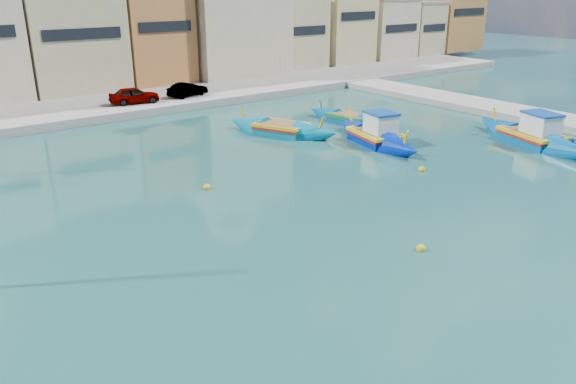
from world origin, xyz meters
name	(u,v)px	position (x,y,z in m)	size (l,w,h in m)	color
ground	(522,224)	(0.00, 0.00, 0.00)	(160.00, 160.00, 0.00)	#164343
north_quay	(175,98)	(0.00, 32.00, 0.30)	(80.00, 8.00, 0.60)	gray
north_townhouses	(199,31)	(6.68, 39.36, 5.00)	(83.20, 7.87, 10.19)	tan
parked_cars	(57,105)	(-9.91, 30.50, 1.23)	(23.70, 2.23, 1.29)	#4C1919
luzzu_turquoise_cabin	(532,138)	(11.80, 6.55, 0.39)	(4.97, 10.16, 3.20)	#005AA1
luzzu_blue_cabin	(376,137)	(4.16, 12.57, 0.38)	(4.15, 9.14, 3.14)	#0021A4
luzzu_cyan_mid	(349,119)	(6.58, 17.58, 0.23)	(2.97, 7.70, 2.22)	#0058A2
luzzu_green	(281,130)	(0.72, 17.92, 0.28)	(5.31, 8.47, 2.62)	#0077A0
mooring_buoys	(441,181)	(1.41, 5.32, 0.08)	(22.26, 21.51, 0.36)	yellow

